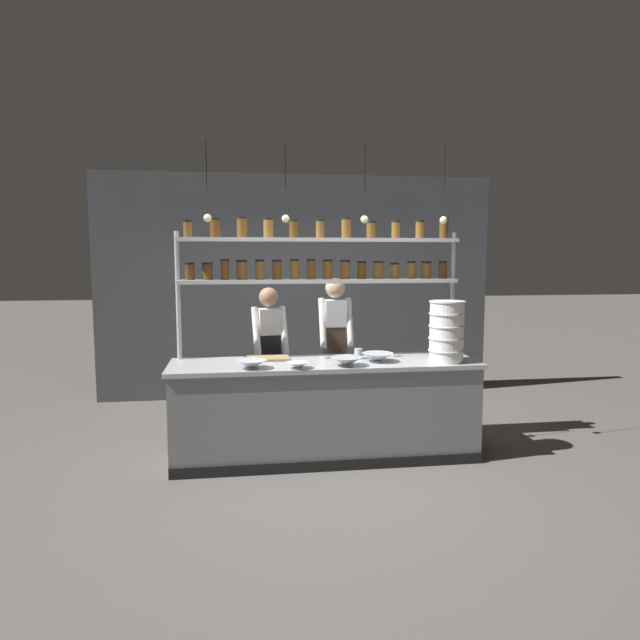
% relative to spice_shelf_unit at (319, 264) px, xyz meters
% --- Properties ---
extents(ground_plane, '(40.00, 40.00, 0.00)m').
position_rel_spice_shelf_unit_xyz_m(ground_plane, '(0.01, -0.33, -1.82)').
color(ground_plane, '#5B5651').
extents(back_wall, '(5.27, 0.12, 2.96)m').
position_rel_spice_shelf_unit_xyz_m(back_wall, '(0.01, 2.12, -0.34)').
color(back_wall, '#4C5156').
rests_on(back_wall, ground_plane).
extents(prep_counter, '(2.87, 0.76, 0.92)m').
position_rel_spice_shelf_unit_xyz_m(prep_counter, '(0.01, -0.33, -1.36)').
color(prep_counter, gray).
rests_on(prep_counter, ground_plane).
extents(spice_shelf_unit, '(2.75, 0.28, 2.27)m').
position_rel_spice_shelf_unit_xyz_m(spice_shelf_unit, '(0.00, 0.00, 0.00)').
color(spice_shelf_unit, '#B7BABF').
rests_on(spice_shelf_unit, ground_plane).
extents(chef_left, '(0.39, 0.31, 1.58)m').
position_rel_spice_shelf_unit_xyz_m(chef_left, '(-0.47, 0.36, -0.92)').
color(chef_left, black).
rests_on(chef_left, ground_plane).
extents(chef_center, '(0.36, 0.29, 1.66)m').
position_rel_spice_shelf_unit_xyz_m(chef_center, '(0.24, 0.44, -0.86)').
color(chef_center, black).
rests_on(chef_center, ground_plane).
extents(container_stack, '(0.33, 0.33, 0.57)m').
position_rel_spice_shelf_unit_xyz_m(container_stack, '(1.12, -0.50, -0.61)').
color(container_stack, white).
rests_on(container_stack, prep_counter).
extents(cutting_board, '(0.40, 0.26, 0.02)m').
position_rel_spice_shelf_unit_xyz_m(cutting_board, '(-0.51, -0.16, -0.89)').
color(cutting_board, '#A88456').
rests_on(cutting_board, prep_counter).
extents(prep_bowl_near_left, '(0.20, 0.20, 0.06)m').
position_rel_spice_shelf_unit_xyz_m(prep_bowl_near_left, '(-0.28, -0.62, -0.87)').
color(prep_bowl_near_left, white).
rests_on(prep_bowl_near_left, prep_counter).
extents(prep_bowl_center_front, '(0.28, 0.28, 0.08)m').
position_rel_spice_shelf_unit_xyz_m(prep_bowl_center_front, '(-0.68, -0.57, -0.86)').
color(prep_bowl_center_front, silver).
rests_on(prep_bowl_center_front, prep_counter).
extents(prep_bowl_center_back, '(0.30, 0.30, 0.08)m').
position_rel_spice_shelf_unit_xyz_m(prep_bowl_center_back, '(0.50, -0.41, -0.86)').
color(prep_bowl_center_back, silver).
rests_on(prep_bowl_center_back, prep_counter).
extents(prep_bowl_near_right, '(0.29, 0.29, 0.08)m').
position_rel_spice_shelf_unit_xyz_m(prep_bowl_near_right, '(0.17, -0.57, -0.86)').
color(prep_bowl_near_right, '#B2B7BC').
rests_on(prep_bowl_near_right, prep_counter).
extents(serving_cup_front, '(0.08, 0.08, 0.10)m').
position_rel_spice_shelf_unit_xyz_m(serving_cup_front, '(0.35, -0.23, -0.85)').
color(serving_cup_front, '#B2B7BC').
rests_on(serving_cup_front, prep_counter).
extents(pendant_light_row, '(2.24, 0.07, 0.71)m').
position_rel_spice_shelf_unit_xyz_m(pendant_light_row, '(0.03, -0.33, 0.45)').
color(pendant_light_row, black).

